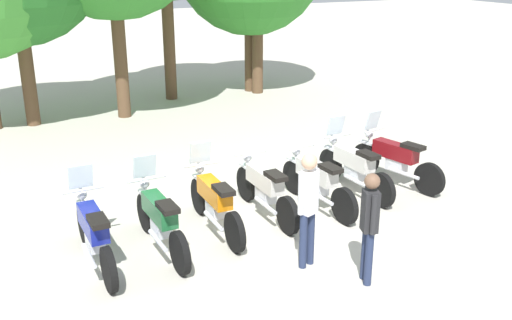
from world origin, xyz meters
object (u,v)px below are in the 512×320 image
object	(u,v)px
motorcycle_3	(265,188)
motorcycle_6	(395,158)
motorcycle_5	(354,166)
motorcycle_2	(215,201)
motorcycle_4	(317,181)
person_0	(369,221)
motorcycle_0	(94,232)
person_1	(308,202)
motorcycle_1	(160,219)

from	to	relation	value
motorcycle_3	motorcycle_6	world-z (taller)	motorcycle_6
motorcycle_5	motorcycle_6	distance (m)	0.99
motorcycle_2	motorcycle_5	size ratio (longest dim) A/B	1.00
motorcycle_4	person_0	distance (m)	2.63
motorcycle_0	motorcycle_5	bearing A→B (deg)	-83.79
motorcycle_2	person_1	distance (m)	1.90
person_0	motorcycle_4	bearing A→B (deg)	-87.06
motorcycle_1	person_1	size ratio (longest dim) A/B	1.27
motorcycle_4	person_0	world-z (taller)	person_0
motorcycle_4	person_0	bearing A→B (deg)	160.16
motorcycle_6	motorcycle_5	bearing A→B (deg)	77.74
motorcycle_4	person_1	xyz separation A→B (m)	(-1.20, -1.76, 0.51)
motorcycle_1	motorcycle_3	xyz separation A→B (m)	(2.00, 0.46, -0.01)
motorcycle_4	person_0	xyz separation A→B (m)	(-0.68, -2.50, 0.43)
motorcycle_1	motorcycle_4	bearing A→B (deg)	-85.76
motorcycle_5	person_1	world-z (taller)	person_1
person_1	motorcycle_4	bearing A→B (deg)	125.47
motorcycle_0	motorcycle_6	size ratio (longest dim) A/B	1.02
motorcycle_4	motorcycle_5	world-z (taller)	motorcycle_5
motorcycle_3	person_0	size ratio (longest dim) A/B	1.37
motorcycle_5	motorcycle_3	bearing A→B (deg)	92.87
motorcycle_2	motorcycle_3	xyz separation A→B (m)	(1.00, 0.18, -0.01)
motorcycle_1	motorcycle_6	bearing A→B (deg)	-84.59
motorcycle_2	person_1	bearing A→B (deg)	-155.03
motorcycle_0	motorcycle_2	world-z (taller)	same
motorcycle_6	motorcycle_4	bearing A→B (deg)	85.96
motorcycle_2	person_1	xyz separation A→B (m)	(0.79, -1.66, 0.50)
motorcycle_0	motorcycle_1	distance (m)	1.00
motorcycle_3	person_0	xyz separation A→B (m)	(0.32, -2.58, 0.43)
motorcycle_5	person_0	size ratio (longest dim) A/B	1.36
motorcycle_5	motorcycle_6	bearing A→B (deg)	-92.29
motorcycle_2	motorcycle_3	world-z (taller)	motorcycle_2
motorcycle_5	person_1	size ratio (longest dim) A/B	1.27
motorcycle_5	motorcycle_6	size ratio (longest dim) A/B	1.02
motorcycle_3	person_1	size ratio (longest dim) A/B	1.27
motorcycle_5	motorcycle_2	bearing A→B (deg)	93.89
motorcycle_2	person_0	distance (m)	2.76
motorcycle_0	motorcycle_2	xyz separation A→B (m)	(2.00, 0.32, 0.00)
motorcycle_0	motorcycle_6	xyz separation A→B (m)	(5.97, 0.78, 0.00)
motorcycle_4	motorcycle_1	bearing A→B (deg)	92.63
person_1	motorcycle_3	bearing A→B (deg)	153.31
motorcycle_0	motorcycle_2	size ratio (longest dim) A/B	1.00
motorcycle_1	motorcycle_5	xyz separation A→B (m)	(3.99, 0.71, 0.00)
motorcycle_1	motorcycle_3	size ratio (longest dim) A/B	1.00
person_1	motorcycle_2	bearing A→B (deg)	-174.78
motorcycle_2	motorcycle_3	size ratio (longest dim) A/B	1.00
person_0	motorcycle_0	bearing A→B (deg)	-14.00
motorcycle_0	motorcycle_1	bearing A→B (deg)	-89.92
motorcycle_1	motorcycle_4	distance (m)	3.02
motorcycle_1	person_0	distance (m)	3.16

